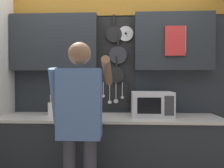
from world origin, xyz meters
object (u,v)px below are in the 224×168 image
microwave (152,104)px  knife_block (67,106)px  utensil_crock (52,108)px  person (80,118)px

microwave → knife_block: bearing=180.0°
knife_block → utensil_crock: size_ratio=0.93×
microwave → utensil_crock: bearing=180.0°
knife_block → person: person is taller
knife_block → person: size_ratio=0.17×
microwave → knife_block: size_ratio=1.61×
utensil_crock → knife_block: bearing=0.0°
knife_block → utensil_crock: (-0.18, -0.00, -0.02)m
knife_block → person: 0.69m
person → knife_block: bearing=113.8°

